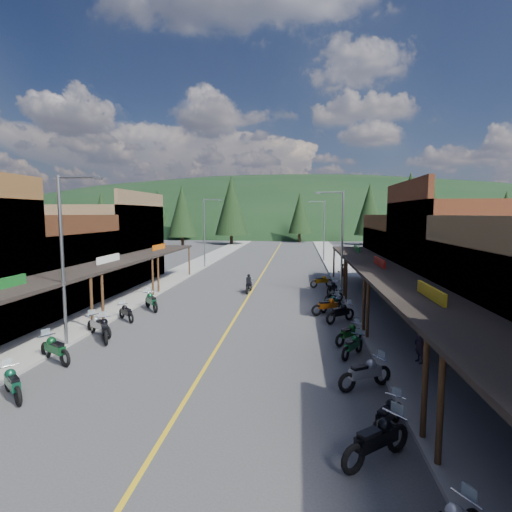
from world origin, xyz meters
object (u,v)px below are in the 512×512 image
(bike_east_8, at_px, (328,305))
(pine_0, at_px, (101,213))
(rider_on_bike, at_px, (249,285))
(bike_west_4, at_px, (55,348))
(pine_3, at_px, (300,213))
(pine_4, at_px, (369,209))
(bike_west_5, at_px, (105,328))
(bike_east_3, at_px, (388,413))
(pine_7, at_px, (158,210))
(bike_west_3, at_px, (12,382))
(bike_east_11, at_px, (332,287))
(streetlight_0, at_px, (65,253))
(pine_11, at_px, (410,208))
(shop_west_2, at_px, (37,269))
(pine_6, at_px, (506,213))
(pine_9, at_px, (423,213))
(streetlight_1, at_px, (205,230))
(bike_east_2, at_px, (377,438))
(pedestrian_east_a, at_px, (420,342))
(bike_east_4, at_px, (365,372))
(pine_5, at_px, (432,206))
(bike_east_7, at_px, (340,312))
(shop_east_3, at_px, (418,259))
(bike_east_12, at_px, (322,281))
(streetlight_3, at_px, (323,228))
(pine_8, at_px, (141,216))
(bike_east_6, at_px, (349,333))
(bike_east_10, at_px, (334,295))
(pedestrian_east_b, at_px, (341,272))
(shop_west_3, at_px, (105,244))
(pine_10, at_px, (182,211))
(pine_1, at_px, (182,210))
(bike_west_7, at_px, (126,312))
(bike_east_9, at_px, (331,302))
(bike_east_5, at_px, (353,345))
(bike_west_8, at_px, (151,300))

(bike_east_8, bearing_deg, pine_0, -169.79)
(rider_on_bike, bearing_deg, bike_west_4, -107.47)
(pine_3, xyz_separation_m, pine_4, (14.00, -6.00, 0.75))
(bike_west_5, height_order, bike_east_3, bike_west_5)
(pine_7, height_order, bike_east_8, pine_7)
(bike_west_3, bearing_deg, bike_east_11, 8.45)
(streetlight_0, relative_size, pine_0, 0.73)
(pine_3, xyz_separation_m, bike_east_3, (2.35, -77.95, -5.95))
(pine_4, distance_m, pine_11, 22.09)
(shop_west_2, height_order, bike_east_11, shop_west_2)
(pine_6, bearing_deg, pine_9, -139.18)
(streetlight_1, distance_m, bike_east_2, 37.89)
(pine_0, height_order, pedestrian_east_a, pine_0)
(bike_west_5, distance_m, bike_east_4, 12.65)
(pine_5, height_order, bike_east_3, pine_5)
(pine_9, xyz_separation_m, bike_west_5, (-29.75, -49.91, -5.74))
(streetlight_1, height_order, bike_east_8, streetlight_1)
(bike_east_7, bearing_deg, shop_east_3, 105.95)
(pedestrian_east_a, bearing_deg, bike_east_3, -40.16)
(bike_east_12, bearing_deg, bike_east_11, -14.77)
(bike_east_4, distance_m, bike_east_7, 8.86)
(bike_west_4, bearing_deg, shop_west_2, 68.28)
(streetlight_3, distance_m, pine_4, 32.09)
(pine_8, relative_size, bike_east_6, 5.10)
(pine_6, bearing_deg, bike_east_2, -117.45)
(pine_5, bearing_deg, bike_east_10, -112.46)
(bike_east_6, bearing_deg, shop_west_2, -152.78)
(streetlight_3, xyz_separation_m, pedestrian_east_b, (0.72, -16.55, -3.49))
(bike_west_4, bearing_deg, pedestrian_east_b, -2.42)
(bike_east_8, xyz_separation_m, pedestrian_east_a, (3.16, -8.13, 0.39))
(pine_0, relative_size, pedestrian_east_a, 6.39)
(shop_west_3, distance_m, bike_east_12, 19.76)
(shop_east_3, xyz_separation_m, bike_west_4, (-20.18, -19.22, -1.89))
(pine_10, bearing_deg, shop_west_3, -83.78)
(pine_1, distance_m, bike_east_11, 69.42)
(pine_6, relative_size, bike_east_2, 4.74)
(bike_east_11, relative_size, pedestrian_east_a, 1.15)
(shop_west_3, bearing_deg, bike_west_5, -63.63)
(pine_11, relative_size, bike_west_7, 6.50)
(pine_9, relative_size, bike_west_4, 4.78)
(bike_east_4, bearing_deg, pedestrian_east_a, 102.89)
(streetlight_0, xyz_separation_m, bike_east_9, (12.82, 8.41, -3.87))
(pine_7, bearing_deg, pine_11, -36.16)
(bike_east_10, bearing_deg, pine_3, 137.73)
(bike_west_7, bearing_deg, bike_west_5, -128.00)
(bike_east_7, bearing_deg, pine_5, 118.05)
(pine_5, bearing_deg, bike_east_3, -108.23)
(pine_6, xyz_separation_m, pine_11, (-26.00, -26.00, 0.70))
(shop_west_3, xyz_separation_m, bike_east_5, (19.94, -17.18, -2.97))
(streetlight_1, xyz_separation_m, bike_west_8, (1.20, -20.57, -3.80))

